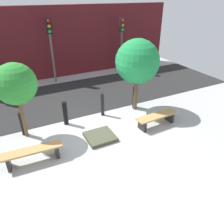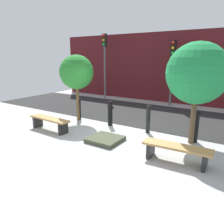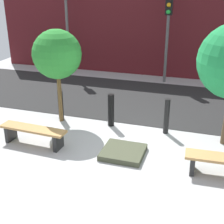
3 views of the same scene
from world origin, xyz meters
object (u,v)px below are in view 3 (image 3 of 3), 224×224
(planter_bed, at_px, (123,152))
(traffic_light_west, at_px, (66,11))
(bollard_center, at_px, (167,116))
(bollard_far_left, at_px, (61,105))
(bollard_left, at_px, (111,110))
(tree_behind_left_bench, at_px, (57,55))
(bench_left, at_px, (33,133))
(traffic_light_mid_west, at_px, (168,23))

(planter_bed, xyz_separation_m, traffic_light_west, (-4.41, 6.37, 2.72))
(planter_bed, height_order, bollard_center, bollard_center)
(bollard_far_left, height_order, bollard_center, bollard_center)
(planter_bed, height_order, bollard_left, bollard_left)
(bollard_far_left, xyz_separation_m, bollard_center, (3.23, 0.00, 0.05))
(tree_behind_left_bench, xyz_separation_m, traffic_light_west, (-2.05, 4.99, 0.74))
(traffic_light_west, bearing_deg, bollard_far_left, -67.71)
(bench_left, distance_m, tree_behind_left_bench, 2.32)
(bollard_center, bearing_deg, traffic_light_mid_west, 99.45)
(bench_left, relative_size, traffic_light_west, 0.45)
(planter_bed, bearing_deg, bench_left, -175.15)
(tree_behind_left_bench, distance_m, traffic_light_west, 5.45)
(bench_left, xyz_separation_m, planter_bed, (2.36, 0.20, -0.27))
(traffic_light_mid_west, bearing_deg, bollard_center, -80.55)
(tree_behind_left_bench, relative_size, bollard_left, 2.83)
(planter_bed, xyz_separation_m, bollard_center, (0.81, 1.52, 0.44))
(traffic_light_mid_west, bearing_deg, planter_bed, -90.00)
(bench_left, distance_m, traffic_light_west, 7.30)
(planter_bed, bearing_deg, bollard_center, 62.01)
(traffic_light_west, relative_size, traffic_light_mid_west, 1.16)
(bollard_far_left, bearing_deg, planter_bed, -32.09)
(traffic_light_west, bearing_deg, bench_left, -72.63)
(bollard_center, bearing_deg, tree_behind_left_bench, -177.41)
(tree_behind_left_bench, xyz_separation_m, bollard_left, (1.55, 0.14, -1.55))
(planter_bed, relative_size, bollard_center, 1.00)
(planter_bed, bearing_deg, tree_behind_left_bench, 149.71)
(bollard_far_left, relative_size, bollard_left, 0.94)
(planter_bed, xyz_separation_m, bollard_left, (-0.81, 1.52, 0.42))
(planter_bed, height_order, tree_behind_left_bench, tree_behind_left_bench)
(bollard_left, bearing_deg, planter_bed, -62.01)
(bollard_left, bearing_deg, bollard_far_left, 180.00)
(tree_behind_left_bench, relative_size, traffic_light_mid_west, 0.78)
(bollard_far_left, relative_size, traffic_light_west, 0.23)
(tree_behind_left_bench, xyz_separation_m, traffic_light_mid_west, (2.36, 4.99, 0.39))
(bollard_left, bearing_deg, bollard_center, 0.00)
(bench_left, bearing_deg, planter_bed, 7.62)
(tree_behind_left_bench, bearing_deg, bollard_center, 2.59)
(planter_bed, relative_size, bollard_far_left, 1.10)
(tree_behind_left_bench, bearing_deg, bench_left, -90.00)
(bollard_far_left, bearing_deg, tree_behind_left_bench, -64.99)
(bollard_left, distance_m, bollard_center, 1.62)
(bench_left, height_order, traffic_light_west, traffic_light_west)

